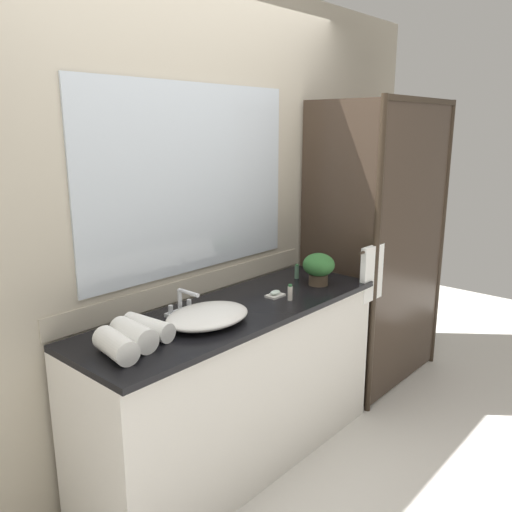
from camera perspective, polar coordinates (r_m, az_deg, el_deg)
ground_plane at (r=3.14m, az=-1.95°, el=-21.35°), size 8.00×8.00×0.00m
wall_back_with_mirror at (r=2.86m, az=-7.19°, el=3.59°), size 4.40×0.06×2.60m
vanity_cabinet at (r=2.91m, az=-2.17°, el=-14.01°), size 1.80×0.58×0.90m
shower_enclosure at (r=3.59m, az=14.27°, el=0.79°), size 1.20×0.59×2.00m
sink_basin at (r=2.52m, az=-5.31°, el=-6.52°), size 0.44×0.33×0.07m
faucet at (r=2.65m, az=-8.12°, el=-5.33°), size 0.17×0.16×0.13m
potted_plant at (r=3.10m, az=6.86°, el=-1.19°), size 0.19×0.19×0.19m
soap_dish at (r=2.89m, az=2.11°, el=-4.19°), size 0.10×0.07×0.04m
amenity_bottle_body_wash at (r=2.83m, az=3.74°, el=-4.02°), size 0.03×0.03×0.09m
amenity_bottle_shampoo at (r=3.24m, az=4.48°, el=-1.71°), size 0.03×0.03×0.09m
rolled_towel_near_edge at (r=2.22m, az=-15.07°, el=-9.42°), size 0.14×0.24×0.10m
rolled_towel_middle at (r=2.30m, az=-13.24°, el=-8.39°), size 0.12×0.23×0.11m
rolled_towel_far_edge at (r=2.39m, az=-11.68°, el=-7.63°), size 0.11×0.26×0.09m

